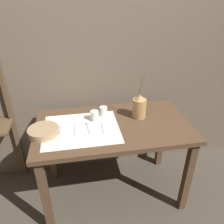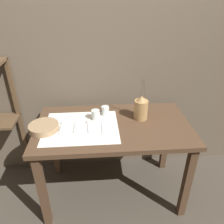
% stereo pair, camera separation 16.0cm
% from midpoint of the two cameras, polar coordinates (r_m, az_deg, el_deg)
% --- Properties ---
extents(ground_plane, '(12.00, 12.00, 0.00)m').
position_cam_midpoint_polar(ground_plane, '(2.37, -1.77, -19.76)').
color(ground_plane, '#473F35').
extents(stone_wall_back, '(7.00, 0.06, 2.40)m').
position_cam_midpoint_polar(stone_wall_back, '(2.12, -4.26, 12.96)').
color(stone_wall_back, brown).
rests_on(stone_wall_back, ground_plane).
extents(wooden_table, '(1.30, 0.73, 0.80)m').
position_cam_midpoint_polar(wooden_table, '(1.91, -2.08, -6.03)').
color(wooden_table, '#4C3523').
rests_on(wooden_table, ground_plane).
extents(linen_cloth, '(0.61, 0.50, 0.00)m').
position_cam_midpoint_polar(linen_cloth, '(1.82, -10.48, -4.40)').
color(linen_cloth, white).
rests_on(linen_cloth, wooden_table).
extents(pitcher_with_flowers, '(0.12, 0.12, 0.43)m').
position_cam_midpoint_polar(pitcher_with_flowers, '(1.91, 4.77, 1.28)').
color(pitcher_with_flowers, '#A87F4C').
rests_on(pitcher_with_flowers, wooden_table).
extents(wooden_bowl, '(0.24, 0.24, 0.05)m').
position_cam_midpoint_polar(wooden_bowl, '(1.82, -19.93, -4.81)').
color(wooden_bowl, '#9E7F5B').
rests_on(wooden_bowl, wooden_table).
extents(glass_tumbler_near, '(0.07, 0.07, 0.09)m').
position_cam_midpoint_polar(glass_tumbler_near, '(1.89, -7.01, -1.01)').
color(glass_tumbler_near, silver).
rests_on(glass_tumbler_near, wooden_table).
extents(glass_tumbler_far, '(0.07, 0.07, 0.08)m').
position_cam_midpoint_polar(glass_tumbler_far, '(1.96, -4.58, 0.18)').
color(glass_tumbler_far, silver).
rests_on(glass_tumbler_far, wooden_table).
extents(spoon_inner, '(0.02, 0.17, 0.02)m').
position_cam_midpoint_polar(spoon_inner, '(1.85, -15.74, -4.16)').
color(spoon_inner, '#A8A8AD').
rests_on(spoon_inner, wooden_table).
extents(fork_inner, '(0.02, 0.16, 0.00)m').
position_cam_midpoint_polar(fork_inner, '(1.81, -12.27, -4.58)').
color(fork_inner, '#A8A8AD').
rests_on(fork_inner, wooden_table).
extents(spoon_outer, '(0.03, 0.17, 0.02)m').
position_cam_midpoint_polar(spoon_outer, '(1.84, -8.94, -3.50)').
color(spoon_outer, '#A8A8AD').
rests_on(spoon_outer, wooden_table).
extents(fork_outer, '(0.02, 0.16, 0.00)m').
position_cam_midpoint_polar(fork_outer, '(1.80, -5.03, -4.23)').
color(fork_outer, '#A8A8AD').
rests_on(fork_outer, wooden_table).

